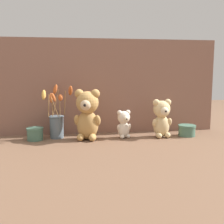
# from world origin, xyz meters

# --- Properties ---
(ground_plane) EXTENTS (4.00, 4.00, 0.00)m
(ground_plane) POSITION_xyz_m (0.00, 0.00, 0.00)
(ground_plane) COLOR brown
(backdrop_wall) EXTENTS (1.40, 0.02, 0.59)m
(backdrop_wall) POSITION_xyz_m (0.00, 0.17, 0.30)
(backdrop_wall) COLOR #845B4C
(backdrop_wall) RESTS_ON ground
(teddy_bear_large) EXTENTS (0.16, 0.15, 0.29)m
(teddy_bear_large) POSITION_xyz_m (-0.15, -0.00, 0.15)
(teddy_bear_large) COLOR tan
(teddy_bear_large) RESTS_ON ground
(teddy_bear_medium) EXTENTS (0.12, 0.12, 0.23)m
(teddy_bear_medium) POSITION_xyz_m (0.30, -0.01, 0.12)
(teddy_bear_medium) COLOR #DBBC84
(teddy_bear_medium) RESTS_ON ground
(teddy_bear_small) EXTENTS (0.09, 0.08, 0.17)m
(teddy_bear_small) POSITION_xyz_m (0.07, 0.01, 0.09)
(teddy_bear_small) COLOR beige
(teddy_bear_small) RESTS_ON ground
(flower_vase) EXTENTS (0.18, 0.14, 0.32)m
(flower_vase) POSITION_xyz_m (-0.33, 0.07, 0.10)
(flower_vase) COLOR slate
(flower_vase) RESTS_ON ground
(decorative_tin_tall) EXTENTS (0.10, 0.10, 0.07)m
(decorative_tin_tall) POSITION_xyz_m (-0.45, 0.03, 0.04)
(decorative_tin_tall) COLOR #47705B
(decorative_tin_tall) RESTS_ON ground
(decorative_tin_short) EXTENTS (0.11, 0.11, 0.07)m
(decorative_tin_short) POSITION_xyz_m (0.46, 0.00, 0.03)
(decorative_tin_short) COLOR #47705B
(decorative_tin_short) RESTS_ON ground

